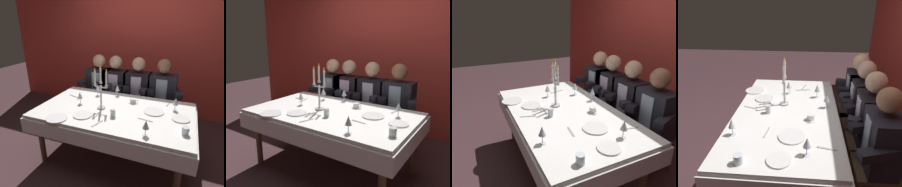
% 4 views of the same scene
% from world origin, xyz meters
% --- Properties ---
extents(ground_plane, '(12.00, 12.00, 0.00)m').
position_xyz_m(ground_plane, '(0.00, 0.00, 0.00)').
color(ground_plane, '#42292D').
extents(back_wall, '(6.00, 0.12, 2.70)m').
position_xyz_m(back_wall, '(0.00, 1.66, 1.35)').
color(back_wall, '#CB3C33').
rests_on(back_wall, ground_plane).
extents(dining_table, '(1.94, 1.14, 0.74)m').
position_xyz_m(dining_table, '(0.00, 0.00, 0.62)').
color(dining_table, white).
rests_on(dining_table, ground_plane).
extents(candelabra, '(0.19, 0.11, 0.55)m').
position_xyz_m(candelabra, '(-0.16, -0.04, 0.96)').
color(candelabra, silver).
rests_on(candelabra, dining_table).
extents(dinner_plate_0, '(0.20, 0.20, 0.01)m').
position_xyz_m(dinner_plate_0, '(0.79, 0.02, 0.75)').
color(dinner_plate_0, white).
rests_on(dinner_plate_0, dining_table).
extents(dinner_plate_1, '(0.25, 0.25, 0.01)m').
position_xyz_m(dinner_plate_1, '(0.47, 0.10, 0.75)').
color(dinner_plate_1, white).
rests_on(dinner_plate_1, dining_table).
extents(dinner_plate_2, '(0.22, 0.22, 0.01)m').
position_xyz_m(dinner_plate_2, '(-0.28, -0.30, 0.75)').
color(dinner_plate_2, white).
rests_on(dinner_plate_2, dining_table).
extents(dinner_plate_3, '(0.25, 0.25, 0.01)m').
position_xyz_m(dinner_plate_3, '(-0.52, -0.47, 0.75)').
color(dinner_plate_3, white).
rests_on(dinner_plate_3, dining_table).
extents(wine_glass_0, '(0.07, 0.07, 0.16)m').
position_xyz_m(wine_glass_0, '(-0.48, -0.02, 0.86)').
color(wine_glass_0, silver).
rests_on(wine_glass_0, dining_table).
extents(wine_glass_1, '(0.07, 0.07, 0.16)m').
position_xyz_m(wine_glass_1, '(-0.12, 0.44, 0.85)').
color(wine_glass_1, silver).
rests_on(wine_glass_1, dining_table).
extents(wine_glass_2, '(0.07, 0.07, 0.16)m').
position_xyz_m(wine_glass_2, '(0.71, 0.23, 0.86)').
color(wine_glass_2, silver).
rests_on(wine_glass_2, dining_table).
extents(wine_glass_3, '(0.07, 0.07, 0.16)m').
position_xyz_m(wine_glass_3, '(0.49, -0.44, 0.85)').
color(wine_glass_3, silver).
rests_on(wine_glass_3, dining_table).
extents(wine_glass_4, '(0.07, 0.07, 0.16)m').
position_xyz_m(wine_glass_4, '(-0.39, 0.34, 0.86)').
color(wine_glass_4, silver).
rests_on(wine_glass_4, dining_table).
extents(water_tumbler_0, '(0.07, 0.07, 0.08)m').
position_xyz_m(water_tumbler_0, '(0.84, -0.28, 0.78)').
color(water_tumbler_0, silver).
rests_on(water_tumbler_0, dining_table).
extents(water_tumbler_1, '(0.06, 0.06, 0.09)m').
position_xyz_m(water_tumbler_1, '(0.05, -0.19, 0.79)').
color(water_tumbler_1, silver).
rests_on(water_tumbler_1, dining_table).
extents(coffee_cup_0, '(0.13, 0.12, 0.06)m').
position_xyz_m(coffee_cup_0, '(0.17, 0.27, 0.77)').
color(coffee_cup_0, white).
rests_on(coffee_cup_0, dining_table).
extents(fork_0, '(0.07, 0.17, 0.01)m').
position_xyz_m(fork_0, '(-0.04, -0.41, 0.74)').
color(fork_0, '#B7B7BC').
rests_on(fork_0, dining_table).
extents(fork_1, '(0.05, 0.17, 0.01)m').
position_xyz_m(fork_1, '(0.61, 0.40, 0.74)').
color(fork_1, '#B7B7BC').
rests_on(fork_1, dining_table).
extents(knife_2, '(0.05, 0.19, 0.01)m').
position_xyz_m(knife_2, '(-0.60, 0.16, 0.74)').
color(knife_2, '#B7B7BC').
rests_on(knife_2, dining_table).
extents(fork_3, '(0.17, 0.07, 0.01)m').
position_xyz_m(fork_3, '(-0.70, 0.18, 0.74)').
color(fork_3, '#B7B7BC').
rests_on(fork_3, dining_table).
extents(fork_4, '(0.17, 0.04, 0.01)m').
position_xyz_m(fork_4, '(0.42, -0.14, 0.74)').
color(fork_4, '#B7B7BC').
rests_on(fork_4, dining_table).
extents(spoon_5, '(0.03, 0.17, 0.01)m').
position_xyz_m(spoon_5, '(-0.13, -0.25, 0.74)').
color(spoon_5, '#B7B7BC').
rests_on(spoon_5, dining_table).
extents(seated_diner_0, '(0.63, 0.48, 1.24)m').
position_xyz_m(seated_diner_0, '(-0.62, 0.89, 0.74)').
color(seated_diner_0, brown).
rests_on(seated_diner_0, ground_plane).
extents(seated_diner_1, '(0.63, 0.48, 1.24)m').
position_xyz_m(seated_diner_1, '(-0.31, 0.89, 0.74)').
color(seated_diner_1, brown).
rests_on(seated_diner_1, ground_plane).
extents(seated_diner_2, '(0.63, 0.48, 1.24)m').
position_xyz_m(seated_diner_2, '(0.07, 0.89, 0.74)').
color(seated_diner_2, brown).
rests_on(seated_diner_2, ground_plane).
extents(seated_diner_3, '(0.63, 0.48, 1.24)m').
position_xyz_m(seated_diner_3, '(0.46, 0.89, 0.74)').
color(seated_diner_3, brown).
rests_on(seated_diner_3, ground_plane).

